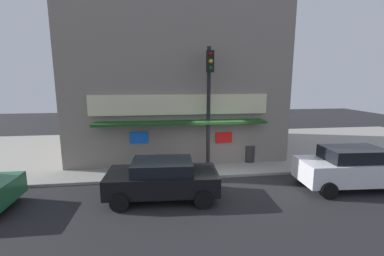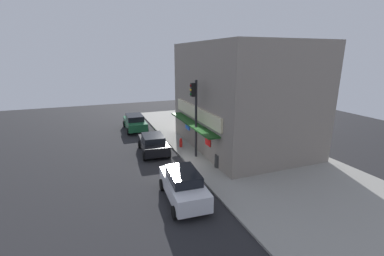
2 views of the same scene
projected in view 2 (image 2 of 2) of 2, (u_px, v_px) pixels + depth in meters
name	position (u px, v px, depth m)	size (l,w,h in m)	color
ground_plane	(185.00, 162.00, 19.16)	(52.88, 52.88, 0.00)	#232326
sidewalk	(246.00, 152.00, 20.94)	(35.25, 10.36, 0.12)	gray
corner_building	(242.00, 96.00, 21.55)	(11.32, 8.78, 8.37)	gray
traffic_light	(195.00, 109.00, 18.96)	(0.32, 0.58, 5.73)	black
fire_hydrant	(181.00, 143.00, 21.97)	(0.49, 0.25, 0.76)	red
trash_can	(219.00, 161.00, 17.99)	(0.57, 0.57, 0.88)	#2D2D2D
pedestrian	(199.00, 134.00, 22.23)	(0.44, 0.53, 1.80)	brown
potted_plant_by_doorway	(192.00, 131.00, 24.52)	(0.69, 0.69, 1.06)	gray
parked_car_white	(183.00, 185.00, 13.96)	(4.29, 2.17, 1.70)	silver
parked_car_green	(135.00, 122.00, 27.26)	(4.52, 2.12, 1.59)	#1E6038
parked_car_black	(153.00, 143.00, 20.87)	(4.15, 2.29, 1.46)	black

